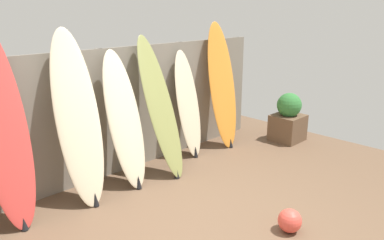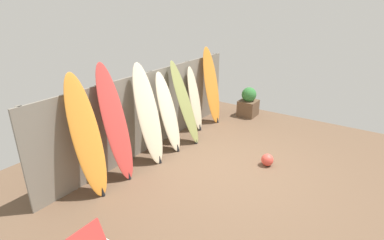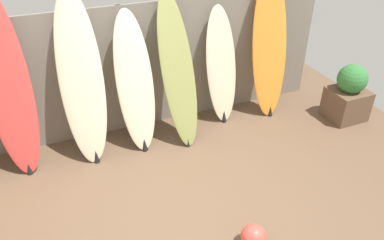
# 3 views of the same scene
# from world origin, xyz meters

# --- Properties ---
(ground) EXTENTS (7.68, 7.68, 0.00)m
(ground) POSITION_xyz_m (0.00, 0.00, 0.00)
(ground) COLOR brown
(fence_back) EXTENTS (6.08, 0.11, 1.80)m
(fence_back) POSITION_xyz_m (-0.00, 2.01, 0.90)
(fence_back) COLOR gray
(fence_back) RESTS_ON ground
(surfboard_red_1) EXTENTS (0.53, 0.59, 2.24)m
(surfboard_red_1) POSITION_xyz_m (-1.43, 1.66, 1.11)
(surfboard_red_1) COLOR #D13D38
(surfboard_red_1) RESTS_ON ground
(surfboard_cream_2) EXTENTS (0.60, 0.68, 2.11)m
(surfboard_cream_2) POSITION_xyz_m (-0.61, 1.59, 1.04)
(surfboard_cream_2) COLOR beige
(surfboard_cream_2) RESTS_ON ground
(surfboard_cream_3) EXTENTS (0.50, 0.61, 1.81)m
(surfboard_cream_3) POSITION_xyz_m (0.04, 1.58, 0.89)
(surfboard_cream_3) COLOR beige
(surfboard_cream_3) RESTS_ON ground
(surfboard_olive_4) EXTENTS (0.50, 0.80, 1.97)m
(surfboard_olive_4) POSITION_xyz_m (0.61, 1.53, 0.97)
(surfboard_olive_4) COLOR olive
(surfboard_olive_4) RESTS_ON ground
(surfboard_cream_5) EXTENTS (0.52, 0.44, 1.70)m
(surfboard_cream_5) POSITION_xyz_m (1.35, 1.74, 0.83)
(surfboard_cream_5) COLOR beige
(surfboard_cream_5) RESTS_ON ground
(surfboard_orange_6) EXTENTS (0.60, 0.59, 2.11)m
(surfboard_orange_6) POSITION_xyz_m (2.10, 1.68, 1.04)
(surfboard_orange_6) COLOR orange
(surfboard_orange_6) RESTS_ON ground
(planter_box) EXTENTS (0.54, 0.50, 0.87)m
(planter_box) POSITION_xyz_m (3.12, 0.98, 0.40)
(planter_box) COLOR brown
(planter_box) RESTS_ON ground
(beach_ball) EXTENTS (0.26, 0.26, 0.26)m
(beach_ball) POSITION_xyz_m (0.58, -0.60, 0.13)
(beach_ball) COLOR #E54C3F
(beach_ball) RESTS_ON ground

